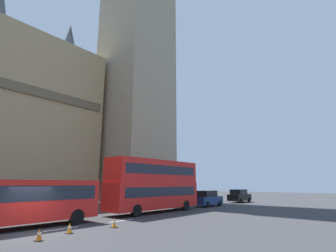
% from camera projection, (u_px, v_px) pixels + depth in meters
% --- Properties ---
extents(ground_plane, '(160.00, 160.00, 0.00)m').
position_uv_depth(ground_plane, '(32.00, 233.00, 14.09)').
color(ground_plane, '#333335').
extents(double_decker_bus, '(10.63, 2.54, 4.90)m').
position_uv_depth(double_decker_bus, '(155.00, 183.00, 24.80)').
color(double_decker_bus, red).
rests_on(double_decker_bus, ground_plane).
extents(sedan_lead, '(4.40, 1.86, 1.85)m').
position_uv_depth(sedan_lead, '(207.00, 198.00, 30.90)').
color(sedan_lead, navy).
rests_on(sedan_lead, ground_plane).
extents(sedan_trailing, '(4.40, 1.86, 1.85)m').
position_uv_depth(sedan_trailing, '(239.00, 196.00, 37.66)').
color(sedan_trailing, black).
rests_on(sedan_trailing, ground_plane).
extents(traffic_cone_west, '(0.36, 0.36, 0.58)m').
position_uv_depth(traffic_cone_west, '(39.00, 235.00, 12.18)').
color(traffic_cone_west, black).
rests_on(traffic_cone_west, ground_plane).
extents(traffic_cone_middle, '(0.36, 0.36, 0.58)m').
position_uv_depth(traffic_cone_middle, '(70.00, 228.00, 13.98)').
color(traffic_cone_middle, black).
rests_on(traffic_cone_middle, ground_plane).
extents(traffic_cone_east, '(0.36, 0.36, 0.58)m').
position_uv_depth(traffic_cone_east, '(114.00, 223.00, 15.86)').
color(traffic_cone_east, black).
rests_on(traffic_cone_east, ground_plane).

